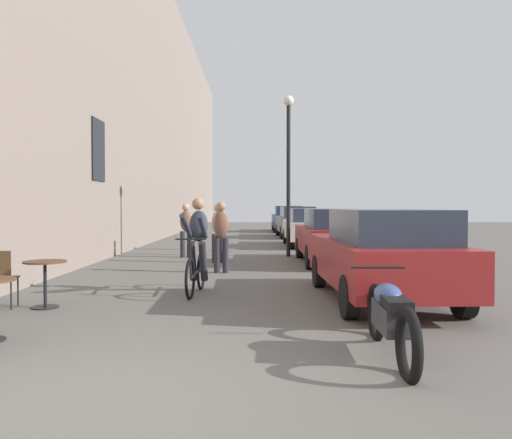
% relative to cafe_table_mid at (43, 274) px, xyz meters
% --- Properties ---
extents(ground_plane, '(88.00, 88.00, 0.00)m').
position_rel_cafe_table_mid_xyz_m(ground_plane, '(2.05, -3.82, -0.52)').
color(ground_plane, '#5B5954').
extents(building_facade_left, '(0.54, 68.00, 12.62)m').
position_rel_cafe_table_mid_xyz_m(building_facade_left, '(-1.40, 10.18, 5.79)').
color(building_facade_left, gray).
rests_on(building_facade_left, ground_plane).
extents(cafe_table_mid, '(0.64, 0.64, 0.72)m').
position_rel_cafe_table_mid_xyz_m(cafe_table_mid, '(0.00, 0.00, 0.00)').
color(cafe_table_mid, black).
rests_on(cafe_table_mid, ground_plane).
extents(cafe_chair_mid_toward_street, '(0.43, 0.43, 0.89)m').
position_rel_cafe_table_mid_xyz_m(cafe_chair_mid_toward_street, '(-0.63, -0.08, -0.00)').
color(cafe_chair_mid_toward_street, black).
rests_on(cafe_chair_mid_toward_street, ground_plane).
extents(cyclist_on_bicycle, '(0.52, 1.76, 1.74)m').
position_rel_cafe_table_mid_xyz_m(cyclist_on_bicycle, '(2.17, 1.43, 0.29)').
color(cyclist_on_bicycle, black).
rests_on(cyclist_on_bicycle, ground_plane).
extents(pedestrian_near, '(0.36, 0.27, 1.66)m').
position_rel_cafe_table_mid_xyz_m(pedestrian_near, '(2.42, 4.12, 0.41)').
color(pedestrian_near, '#26262D').
rests_on(pedestrian_near, ground_plane).
extents(pedestrian_mid, '(0.37, 0.28, 1.61)m').
position_rel_cafe_table_mid_xyz_m(pedestrian_mid, '(2.19, 6.22, 0.39)').
color(pedestrian_mid, '#26262D').
rests_on(pedestrian_mid, ground_plane).
extents(pedestrian_far, '(0.37, 0.28, 1.62)m').
position_rel_cafe_table_mid_xyz_m(pedestrian_far, '(1.11, 7.68, 0.39)').
color(pedestrian_far, '#26262D').
rests_on(pedestrian_far, ground_plane).
extents(pedestrian_furthest, '(0.37, 0.28, 1.67)m').
position_rel_cafe_table_mid_xyz_m(pedestrian_furthest, '(2.02, 10.15, 0.42)').
color(pedestrian_furthest, '#26262D').
rests_on(pedestrian_furthest, ground_plane).
extents(street_lamp, '(0.32, 0.32, 4.90)m').
position_rel_cafe_table_mid_xyz_m(street_lamp, '(4.22, 7.87, 2.59)').
color(street_lamp, black).
rests_on(street_lamp, ground_plane).
extents(parked_car_nearest, '(1.89, 4.28, 1.51)m').
position_rel_cafe_table_mid_xyz_m(parked_car_nearest, '(5.28, 0.52, 0.26)').
color(parked_car_nearest, maroon).
rests_on(parked_car_nearest, ground_plane).
extents(parked_car_second, '(1.78, 4.16, 1.48)m').
position_rel_cafe_table_mid_xyz_m(parked_car_second, '(5.33, 6.07, 0.24)').
color(parked_car_second, maroon).
rests_on(parked_car_second, ground_plane).
extents(parked_car_third, '(1.77, 4.11, 1.45)m').
position_rel_cafe_table_mid_xyz_m(parked_car_third, '(5.24, 11.89, 0.23)').
color(parked_car_third, beige).
rests_on(parked_car_third, ground_plane).
extents(parked_car_fourth, '(1.92, 4.31, 1.51)m').
position_rel_cafe_table_mid_xyz_m(parked_car_fourth, '(5.21, 17.47, 0.26)').
color(parked_car_fourth, '#595960').
rests_on(parked_car_fourth, ground_plane).
extents(parked_car_fifth, '(1.83, 4.32, 1.53)m').
position_rel_cafe_table_mid_xyz_m(parked_car_fifth, '(5.13, 23.01, 0.27)').
color(parked_car_fifth, '#384C84').
rests_on(parked_car_fifth, ground_plane).
extents(parked_motorcycle, '(0.62, 2.15, 0.92)m').
position_rel_cafe_table_mid_xyz_m(parked_motorcycle, '(4.63, -2.53, -0.12)').
color(parked_motorcycle, black).
rests_on(parked_motorcycle, ground_plane).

